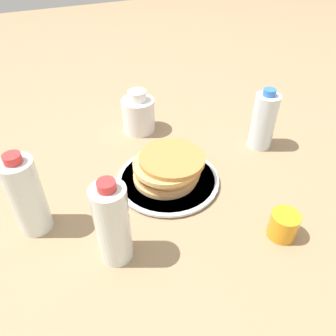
{
  "coord_description": "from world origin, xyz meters",
  "views": [
    {
      "loc": [
        -0.58,
        0.28,
        0.58
      ],
      "look_at": [
        0.01,
        0.01,
        0.05
      ],
      "focal_mm": 35.0,
      "sensor_mm": 36.0,
      "label": 1
    }
  ],
  "objects_px": {
    "water_bottle_mid": "(113,224)",
    "water_bottle_far": "(26,196)",
    "plate": "(168,180)",
    "cream_jug": "(138,114)",
    "water_bottle_near": "(263,121)",
    "pancake_stack": "(168,167)",
    "juice_glass": "(283,225)"
  },
  "relations": [
    {
      "from": "pancake_stack",
      "to": "water_bottle_mid",
      "type": "distance_m",
      "value": 0.26
    },
    {
      "from": "water_bottle_mid",
      "to": "water_bottle_far",
      "type": "height_order",
      "value": "same"
    },
    {
      "from": "pancake_stack",
      "to": "cream_jug",
      "type": "xyz_separation_m",
      "value": [
        0.27,
        -0.02,
        0.01
      ]
    },
    {
      "from": "juice_glass",
      "to": "pancake_stack",
      "type": "bearing_deg",
      "value": 30.03
    },
    {
      "from": "plate",
      "to": "pancake_stack",
      "type": "relative_size",
      "value": 1.47
    },
    {
      "from": "cream_jug",
      "to": "water_bottle_near",
      "type": "height_order",
      "value": "water_bottle_near"
    },
    {
      "from": "cream_jug",
      "to": "water_bottle_far",
      "type": "relative_size",
      "value": 0.67
    },
    {
      "from": "water_bottle_near",
      "to": "water_bottle_mid",
      "type": "distance_m",
      "value": 0.55
    },
    {
      "from": "pancake_stack",
      "to": "water_bottle_mid",
      "type": "xyz_separation_m",
      "value": [
        -0.17,
        0.19,
        0.05
      ]
    },
    {
      "from": "water_bottle_mid",
      "to": "water_bottle_far",
      "type": "xyz_separation_m",
      "value": [
        0.15,
        0.14,
        -0.0
      ]
    },
    {
      "from": "plate",
      "to": "water_bottle_near",
      "type": "distance_m",
      "value": 0.33
    },
    {
      "from": "water_bottle_near",
      "to": "water_bottle_far",
      "type": "height_order",
      "value": "water_bottle_far"
    },
    {
      "from": "plate",
      "to": "water_bottle_near",
      "type": "height_order",
      "value": "water_bottle_near"
    },
    {
      "from": "juice_glass",
      "to": "water_bottle_near",
      "type": "bearing_deg",
      "value": -28.44
    },
    {
      "from": "cream_jug",
      "to": "water_bottle_far",
      "type": "height_order",
      "value": "water_bottle_far"
    },
    {
      "from": "water_bottle_near",
      "to": "water_bottle_mid",
      "type": "bearing_deg",
      "value": 111.71
    },
    {
      "from": "plate",
      "to": "water_bottle_mid",
      "type": "bearing_deg",
      "value": 130.62
    },
    {
      "from": "juice_glass",
      "to": "water_bottle_near",
      "type": "xyz_separation_m",
      "value": [
        0.31,
        -0.17,
        0.05
      ]
    },
    {
      "from": "juice_glass",
      "to": "cream_jug",
      "type": "bearing_deg",
      "value": 14.15
    },
    {
      "from": "pancake_stack",
      "to": "water_bottle_near",
      "type": "relative_size",
      "value": 0.99
    },
    {
      "from": "juice_glass",
      "to": "water_bottle_near",
      "type": "height_order",
      "value": "water_bottle_near"
    },
    {
      "from": "plate",
      "to": "water_bottle_mid",
      "type": "height_order",
      "value": "water_bottle_mid"
    },
    {
      "from": "water_bottle_mid",
      "to": "cream_jug",
      "type": "bearing_deg",
      "value": -25.99
    },
    {
      "from": "plate",
      "to": "water_bottle_far",
      "type": "bearing_deg",
      "value": 92.67
    },
    {
      "from": "cream_jug",
      "to": "water_bottle_mid",
      "type": "height_order",
      "value": "water_bottle_mid"
    },
    {
      "from": "plate",
      "to": "water_bottle_far",
      "type": "distance_m",
      "value": 0.35
    },
    {
      "from": "juice_glass",
      "to": "water_bottle_mid",
      "type": "height_order",
      "value": "water_bottle_mid"
    },
    {
      "from": "cream_jug",
      "to": "water_bottle_mid",
      "type": "bearing_deg",
      "value": 154.01
    },
    {
      "from": "plate",
      "to": "cream_jug",
      "type": "relative_size",
      "value": 1.98
    },
    {
      "from": "pancake_stack",
      "to": "water_bottle_near",
      "type": "height_order",
      "value": "water_bottle_near"
    },
    {
      "from": "water_bottle_near",
      "to": "water_bottle_mid",
      "type": "xyz_separation_m",
      "value": [
        -0.2,
        0.51,
        0.01
      ]
    },
    {
      "from": "water_bottle_near",
      "to": "cream_jug",
      "type": "bearing_deg",
      "value": 52.33
    }
  ]
}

